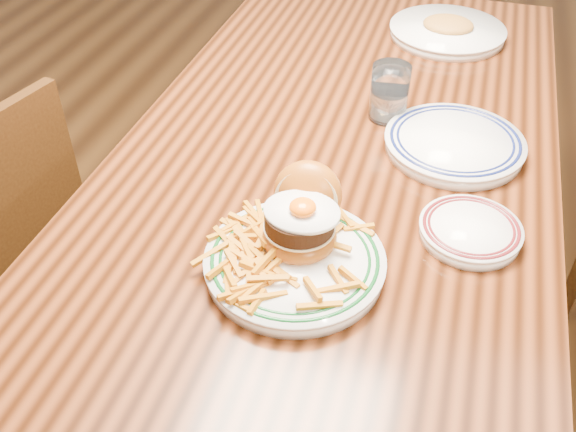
% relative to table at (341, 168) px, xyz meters
% --- Properties ---
extents(floor, '(6.00, 6.00, 0.00)m').
position_rel_table_xyz_m(floor, '(0.00, 0.00, -0.66)').
color(floor, black).
rests_on(floor, ground).
extents(table, '(0.85, 1.60, 0.75)m').
position_rel_table_xyz_m(table, '(0.00, 0.00, 0.00)').
color(table, black).
rests_on(table, floor).
extents(main_plate, '(0.29, 0.30, 0.14)m').
position_rel_table_xyz_m(main_plate, '(0.01, -0.39, 0.13)').
color(main_plate, white).
rests_on(main_plate, table).
extents(side_plate, '(0.17, 0.17, 0.03)m').
position_rel_table_xyz_m(side_plate, '(0.27, -0.25, 0.10)').
color(side_plate, white).
rests_on(side_plate, table).
extents(rear_plate, '(0.27, 0.27, 0.03)m').
position_rel_table_xyz_m(rear_plate, '(0.22, 0.00, 0.10)').
color(rear_plate, white).
rests_on(rear_plate, table).
extents(water_glass, '(0.08, 0.08, 0.12)m').
position_rel_table_xyz_m(water_glass, '(0.08, 0.09, 0.14)').
color(water_glass, white).
rests_on(water_glass, table).
extents(far_plate, '(0.30, 0.30, 0.05)m').
position_rel_table_xyz_m(far_plate, '(0.16, 0.52, 0.11)').
color(far_plate, white).
rests_on(far_plate, table).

